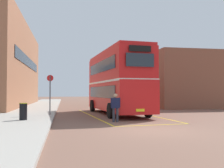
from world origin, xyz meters
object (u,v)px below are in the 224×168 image
object	(u,v)px
double_decker_bus	(117,81)
bus_stop_sign	(50,91)
single_deck_bus	(121,92)
litter_bin	(23,111)
pedestrian_boarding	(115,106)

from	to	relation	value
double_decker_bus	bus_stop_sign	world-z (taller)	double_decker_bus
single_deck_bus	bus_stop_sign	bearing A→B (deg)	-118.66
litter_bin	bus_stop_sign	distance (m)	3.63
pedestrian_boarding	bus_stop_sign	distance (m)	5.56
double_decker_bus	single_deck_bus	bearing A→B (deg)	76.37
double_decker_bus	litter_bin	distance (m)	7.88
double_decker_bus	litter_bin	xyz separation A→B (m)	(-6.24, -4.43, -1.89)
single_deck_bus	pedestrian_boarding	distance (m)	19.75
double_decker_bus	pedestrian_boarding	world-z (taller)	double_decker_bus
single_deck_bus	pedestrian_boarding	size ratio (longest dim) A/B	5.74
single_deck_bus	litter_bin	distance (m)	20.85
single_deck_bus	pedestrian_boarding	world-z (taller)	single_deck_bus
pedestrian_boarding	litter_bin	bearing A→B (deg)	171.63
pedestrian_boarding	single_deck_bus	bearing A→B (deg)	76.74
double_decker_bus	bus_stop_sign	distance (m)	5.15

